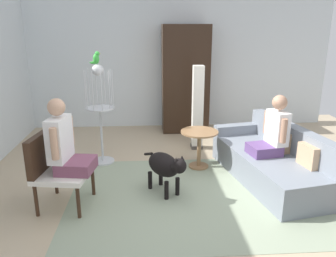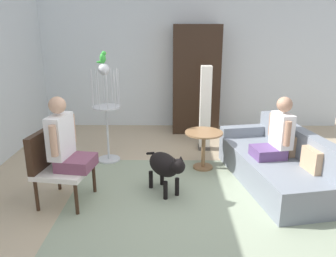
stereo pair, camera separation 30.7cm
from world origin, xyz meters
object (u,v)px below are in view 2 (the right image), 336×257
at_px(person_on_armchair, 65,141).
at_px(round_end_table, 204,143).
at_px(couch, 277,164).
at_px(armchair, 55,161).
at_px(column_lamp, 205,109).
at_px(armoire_cabinet, 196,79).
at_px(parrot, 103,58).
at_px(dog, 165,166).
at_px(person_on_couch, 277,134).
at_px(bird_cage_stand, 106,110).

bearing_deg(person_on_armchair, round_end_table, 30.69).
bearing_deg(couch, armchair, -169.54).
bearing_deg(column_lamp, person_on_armchair, -134.33).
bearing_deg(person_on_armchair, armoire_cabinet, 59.67).
height_order(person_on_armchair, parrot, parrot).
distance_m(dog, parrot, 1.92).
distance_m(person_on_couch, round_end_table, 1.10).
bearing_deg(armoire_cabinet, parrot, -132.52).
distance_m(parrot, armoire_cabinet, 2.31).
relative_size(armchair, armoire_cabinet, 0.43).
bearing_deg(armoire_cabinet, dog, -101.57).
distance_m(person_on_couch, person_on_armchair, 2.72).
xyz_separation_m(parrot, column_lamp, (1.60, 0.55, -0.92)).
bearing_deg(bird_cage_stand, column_lamp, 18.98).
bearing_deg(couch, round_end_table, 153.56).
relative_size(round_end_table, parrot, 3.18).
bearing_deg(armoire_cabinet, column_lamp, -85.10).
bearing_deg(parrot, bird_cage_stand, 0.00).
xyz_separation_m(person_on_armchair, bird_cage_stand, (0.24, 1.33, 0.05)).
relative_size(round_end_table, dog, 0.81).
relative_size(armchair, person_on_armchair, 1.04).
distance_m(armchair, round_end_table, 2.16).
bearing_deg(couch, person_on_couch, -144.22).
bearing_deg(round_end_table, person_on_couch, -28.84).
relative_size(dog, armoire_cabinet, 0.34).
bearing_deg(person_on_armchair, couch, 11.54).
xyz_separation_m(round_end_table, column_lamp, (0.09, 0.85, 0.32)).
bearing_deg(bird_cage_stand, person_on_couch, -18.38).
height_order(couch, round_end_table, couch).
distance_m(couch, armoire_cabinet, 2.73).
bearing_deg(parrot, person_on_armchair, -99.87).
relative_size(person_on_couch, dog, 1.13).
distance_m(couch, person_on_armchair, 2.81).
height_order(person_on_armchair, armoire_cabinet, armoire_cabinet).
bearing_deg(person_on_armchair, person_on_couch, 11.10).
xyz_separation_m(couch, person_on_armchair, (-2.71, -0.55, 0.52)).
bearing_deg(armoire_cabinet, person_on_couch, -69.29).
height_order(bird_cage_stand, armoire_cabinet, armoire_cabinet).
xyz_separation_m(person_on_armchair, round_end_table, (1.74, 1.03, -0.39)).
bearing_deg(armoire_cabinet, couch, -68.23).
distance_m(person_on_couch, dog, 1.56).
bearing_deg(dog, armoire_cabinet, 78.43).
height_order(dog, armoire_cabinet, armoire_cabinet).
bearing_deg(parrot, armoire_cabinet, 47.48).
xyz_separation_m(person_on_couch, round_end_table, (-0.93, 0.51, -0.32)).
xyz_separation_m(armchair, person_on_armchair, (0.16, -0.02, 0.26)).
height_order(dog, bird_cage_stand, bird_cage_stand).
bearing_deg(column_lamp, parrot, -161.12).
height_order(couch, armoire_cabinet, armoire_cabinet).
xyz_separation_m(armchair, armoire_cabinet, (1.90, 2.95, 0.53)).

